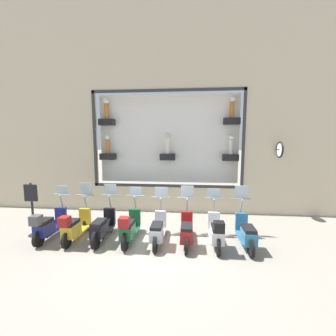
{
  "coord_description": "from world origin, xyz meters",
  "views": [
    {
      "loc": [
        -6.07,
        -0.95,
        3.16
      ],
      "look_at": [
        1.84,
        -0.2,
        2.14
      ],
      "focal_mm": 24.0,
      "sensor_mm": 36.0,
      "label": 1
    }
  ],
  "objects": [
    {
      "name": "building_facade",
      "position": [
        3.6,
        -0.0,
        4.9
      ],
      "size": [
        1.25,
        36.0,
        9.57
      ],
      "color": "beige",
      "rests_on": "ground_plane"
    },
    {
      "name": "scooter_black_5",
      "position": [
        0.4,
        1.71,
        0.45
      ],
      "size": [
        1.81,
        0.61,
        1.65
      ],
      "color": "black",
      "rests_on": "ground_plane"
    },
    {
      "name": "scooter_white_1",
      "position": [
        0.33,
        -1.77,
        0.47
      ],
      "size": [
        1.8,
        0.61,
        1.57
      ],
      "color": "black",
      "rests_on": "ground_plane"
    },
    {
      "name": "scooter_teal_0",
      "position": [
        0.4,
        -2.64,
        0.43
      ],
      "size": [
        1.8,
        0.61,
        1.69
      ],
      "color": "black",
      "rests_on": "ground_plane"
    },
    {
      "name": "ground_plane",
      "position": [
        0.0,
        0.0,
        0.0
      ],
      "size": [
        120.0,
        120.0,
        0.0
      ],
      "primitive_type": "plane",
      "color": "gray"
    },
    {
      "name": "scooter_red_2",
      "position": [
        0.4,
        -0.9,
        0.43
      ],
      "size": [
        1.8,
        0.6,
        1.65
      ],
      "color": "black",
      "rests_on": "ground_plane"
    },
    {
      "name": "scooter_silver_3",
      "position": [
        0.39,
        -0.03,
        0.42
      ],
      "size": [
        1.79,
        0.61,
        1.59
      ],
      "color": "black",
      "rests_on": "ground_plane"
    },
    {
      "name": "scooter_navy_7",
      "position": [
        0.33,
        3.46,
        0.47
      ],
      "size": [
        1.8,
        0.61,
        1.56
      ],
      "color": "black",
      "rests_on": "ground_plane"
    },
    {
      "name": "scooter_yellow_6",
      "position": [
        0.33,
        2.58,
        0.47
      ],
      "size": [
        1.8,
        0.61,
        1.68
      ],
      "color": "black",
      "rests_on": "ground_plane"
    },
    {
      "name": "scooter_green_4",
      "position": [
        0.34,
        0.84,
        0.48
      ],
      "size": [
        1.81,
        0.6,
        1.57
      ],
      "color": "black",
      "rests_on": "ground_plane"
    },
    {
      "name": "shop_sign_post",
      "position": [
        0.57,
        4.14,
        0.96
      ],
      "size": [
        0.36,
        0.45,
        1.77
      ],
      "color": "#232326",
      "rests_on": "ground_plane"
    }
  ]
}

